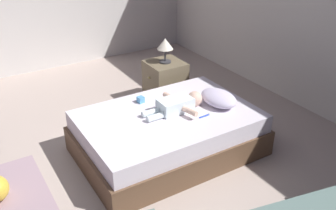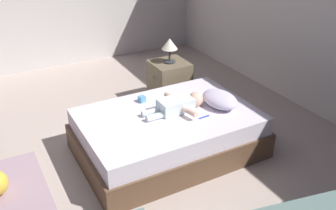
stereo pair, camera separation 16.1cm
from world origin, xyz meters
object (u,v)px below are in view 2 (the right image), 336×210
at_px(baby, 179,105).
at_px(nightstand, 169,83).
at_px(pillow, 220,99).
at_px(toy_block, 142,99).
at_px(bed, 168,133).
at_px(toothbrush, 205,116).
at_px(lamp, 170,45).

xyz_separation_m(baby, nightstand, (-1.00, 0.44, -0.25)).
bearing_deg(pillow, baby, -103.99).
xyz_separation_m(pillow, toy_block, (-0.47, -0.69, -0.04)).
distance_m(bed, baby, 0.33).
xyz_separation_m(bed, pillow, (0.10, 0.57, 0.31)).
relative_size(bed, toy_block, 24.50).
distance_m(bed, nightstand, 1.16).
bearing_deg(pillow, toy_block, -124.23).
height_order(toothbrush, nightstand, nightstand).
height_order(pillow, toothbrush, pillow).
xyz_separation_m(baby, lamp, (-1.00, 0.44, 0.27)).
relative_size(pillow, toy_block, 6.08).
relative_size(pillow, lamp, 1.43).
xyz_separation_m(pillow, toothbrush, (0.14, -0.28, -0.06)).
distance_m(lamp, toy_block, 0.99).
distance_m(baby, nightstand, 1.12).
relative_size(nightstand, lamp, 1.80).
distance_m(bed, pillow, 0.65).
height_order(baby, nightstand, baby).
bearing_deg(baby, nightstand, 156.03).
distance_m(pillow, baby, 0.45).
height_order(bed, pillow, pillow).
height_order(bed, toy_block, toy_block).
bearing_deg(nightstand, bed, -29.69).
bearing_deg(lamp, baby, -23.97).
distance_m(bed, toothbrush, 0.45).
bearing_deg(baby, lamp, 156.03).
height_order(bed, toothbrush, toothbrush).
relative_size(toothbrush, toy_block, 1.85).
relative_size(baby, lamp, 2.14).
bearing_deg(toy_block, pillow, 55.77).
relative_size(baby, toothbrush, 4.91).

